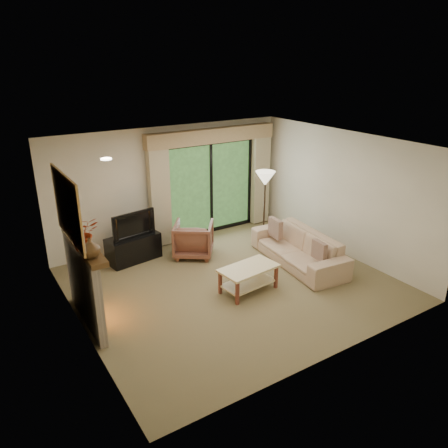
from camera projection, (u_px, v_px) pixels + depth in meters
floor at (233, 284)px, 8.14m from camera, size 5.50×5.50×0.00m
ceiling at (234, 145)px, 7.20m from camera, size 5.50×5.50×0.00m
wall_back at (171, 185)px, 9.64m from camera, size 5.00×0.00×5.00m
wall_front at (339, 275)px, 5.70m from camera, size 5.00×0.00×5.00m
wall_left at (75, 254)px, 6.30m from camera, size 0.00×5.00×5.00m
wall_right at (344, 194)px, 9.05m from camera, size 0.00×5.00×5.00m
fireplace at (84, 284)px, 6.74m from camera, size 0.24×1.70×1.37m
mirror at (68, 208)px, 6.24m from camera, size 0.07×1.45×1.02m
sliding_door at (211, 188)px, 10.17m from camera, size 2.26×0.10×2.16m
curtain_left at (159, 194)px, 9.37m from camera, size 0.45×0.18×2.35m
curtain_right at (260, 176)px, 10.72m from camera, size 0.45×0.18×2.35m
cornice at (212, 136)px, 9.66m from camera, size 3.20×0.24×0.32m
media_console at (134, 248)px, 9.00m from camera, size 1.14×0.64×0.54m
tv at (132, 224)px, 8.80m from camera, size 0.95×0.26×0.54m
armchair at (194, 239)px, 9.18m from camera, size 1.11×1.12×0.74m
sofa at (298, 248)px, 8.84m from camera, size 1.12×2.36×0.67m
pillow_near at (319, 250)px, 8.20m from camera, size 0.13×0.37×0.36m
pillow_far at (275, 228)px, 9.23m from camera, size 0.15×0.42×0.41m
coffee_table at (248, 279)px, 7.83m from camera, size 1.10×0.69×0.47m
floor_lamp at (264, 207)px, 9.73m from camera, size 0.45×0.45×1.64m
vase at (90, 248)px, 5.99m from camera, size 0.34×0.34×0.29m
branches at (83, 233)px, 6.22m from camera, size 0.44×0.39×0.49m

